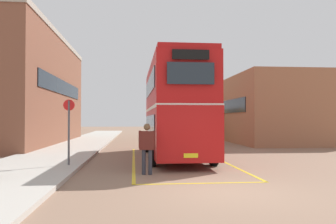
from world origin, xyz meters
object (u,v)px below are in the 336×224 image
pedestrian_boarding (147,145)px  bus_stop_sign (69,125)px  single_deck_bus (183,122)px  double_decker_bus (174,108)px

pedestrian_boarding → bus_stop_sign: size_ratio=0.69×
bus_stop_sign → single_deck_bus: bearing=71.3°
single_deck_bus → bus_stop_sign: size_ratio=3.83×
double_decker_bus → single_deck_bus: size_ratio=1.03×
single_deck_bus → double_decker_bus: bearing=-99.1°
double_decker_bus → pedestrian_boarding: size_ratio=5.68×
single_deck_bus → bus_stop_sign: bearing=-108.7°
single_deck_bus → bus_stop_sign: 23.93m
single_deck_bus → pedestrian_boarding: size_ratio=5.52×
pedestrian_boarding → bus_stop_sign: bus_stop_sign is taller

